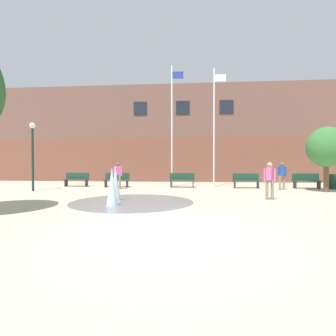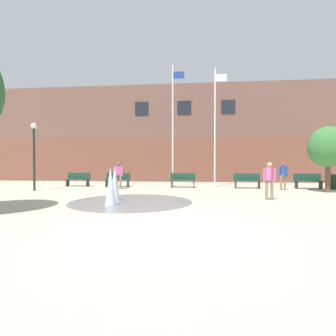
% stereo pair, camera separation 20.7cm
% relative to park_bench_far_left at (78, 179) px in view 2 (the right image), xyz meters
% --- Properties ---
extents(ground_plane, '(100.00, 100.00, 0.00)m').
position_rel_park_bench_far_left_xyz_m(ground_plane, '(6.88, -10.60, -0.48)').
color(ground_plane, '#BCB299').
extents(library_building, '(36.00, 6.05, 8.02)m').
position_rel_park_bench_far_left_xyz_m(library_building, '(6.88, 7.63, 3.53)').
color(library_building, brown).
rests_on(library_building, ground).
extents(splash_fountain, '(4.92, 4.92, 1.42)m').
position_rel_park_bench_far_left_xyz_m(splash_fountain, '(4.74, -6.68, 0.03)').
color(splash_fountain, gray).
rests_on(splash_fountain, ground).
extents(park_bench_far_left, '(1.60, 0.44, 0.91)m').
position_rel_park_bench_far_left_xyz_m(park_bench_far_left, '(0.00, 0.00, 0.00)').
color(park_bench_far_left, '#28282D').
rests_on(park_bench_far_left, ground).
extents(park_bench_left_of_flagpoles, '(1.60, 0.44, 0.91)m').
position_rel_park_bench_far_left_xyz_m(park_bench_left_of_flagpoles, '(2.79, -0.27, 0.00)').
color(park_bench_left_of_flagpoles, '#28282D').
rests_on(park_bench_left_of_flagpoles, ground).
extents(park_bench_under_left_flagpole, '(1.60, 0.44, 0.91)m').
position_rel_park_bench_far_left_xyz_m(park_bench_under_left_flagpole, '(6.99, -0.08, 0.00)').
color(park_bench_under_left_flagpole, '#28282D').
rests_on(park_bench_under_left_flagpole, ground).
extents(park_bench_center, '(1.60, 0.44, 0.91)m').
position_rel_park_bench_far_left_xyz_m(park_bench_center, '(10.96, -0.23, 0.00)').
color(park_bench_center, '#28282D').
rests_on(park_bench_center, ground).
extents(park_bench_under_right_flagpole, '(1.60, 0.44, 0.91)m').
position_rel_park_bench_far_left_xyz_m(park_bench_under_right_flagpole, '(14.59, -0.10, 0.00)').
color(park_bench_under_right_flagpole, '#28282D').
rests_on(park_bench_under_right_flagpole, ground).
extents(adult_near_bench, '(0.50, 0.39, 1.59)m').
position_rel_park_bench_far_left_xyz_m(adult_near_bench, '(12.80, -1.12, 0.45)').
color(adult_near_bench, '#89755B').
rests_on(adult_near_bench, ground).
extents(adult_watching, '(0.50, 0.37, 1.59)m').
position_rel_park_bench_far_left_xyz_m(adult_watching, '(3.24, -1.56, 0.45)').
color(adult_watching, '#89755B').
rests_on(adult_watching, ground).
extents(teen_by_trashcan, '(0.50, 0.39, 1.59)m').
position_rel_park_bench_far_left_xyz_m(teen_by_trashcan, '(10.89, -5.33, 0.45)').
color(teen_by_trashcan, '#89755B').
rests_on(teen_by_trashcan, ground).
extents(flagpole_left, '(0.80, 0.10, 7.90)m').
position_rel_park_bench_far_left_xyz_m(flagpole_left, '(6.34, 0.39, 3.72)').
color(flagpole_left, silver).
rests_on(flagpole_left, ground).
extents(flagpole_right, '(0.80, 0.10, 7.64)m').
position_rel_park_bench_far_left_xyz_m(flagpole_right, '(9.07, 0.39, 3.59)').
color(flagpole_right, silver).
rests_on(flagpole_right, ground).
extents(lamp_post_left_lane, '(0.32, 0.32, 3.79)m').
position_rel_park_bench_far_left_xyz_m(lamp_post_left_lane, '(-1.21, -2.92, 2.01)').
color(lamp_post_left_lane, '#192D23').
rests_on(lamp_post_left_lane, ground).
extents(trash_can, '(0.56, 0.56, 0.90)m').
position_rel_park_bench_far_left_xyz_m(trash_can, '(16.02, -0.35, -0.03)').
color(trash_can, '#193323').
rests_on(trash_can, ground).
extents(street_tree_near_building, '(2.03, 2.03, 3.50)m').
position_rel_park_bench_far_left_xyz_m(street_tree_near_building, '(14.79, -2.04, 1.92)').
color(street_tree_near_building, brown).
rests_on(street_tree_near_building, ground).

